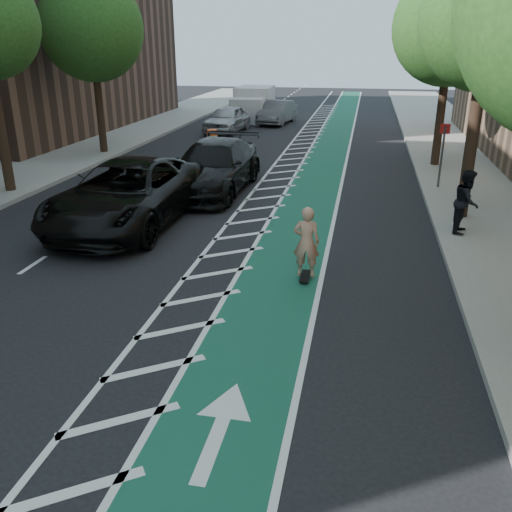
% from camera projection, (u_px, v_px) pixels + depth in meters
% --- Properties ---
extents(ground, '(120.00, 120.00, 0.00)m').
position_uv_depth(ground, '(109.00, 322.00, 10.85)').
color(ground, black).
rests_on(ground, ground).
extents(bike_lane, '(2.00, 90.00, 0.01)m').
position_uv_depth(bike_lane, '(310.00, 198.00, 19.42)').
color(bike_lane, '#17523D').
rests_on(bike_lane, ground).
extents(buffer_strip, '(1.40, 90.00, 0.01)m').
position_uv_depth(buffer_strip, '(269.00, 196.00, 19.69)').
color(buffer_strip, silver).
rests_on(buffer_strip, ground).
extents(sidewalk_right, '(5.00, 90.00, 0.15)m').
position_uv_depth(sidewalk_right, '(503.00, 206.00, 18.21)').
color(sidewalk_right, gray).
rests_on(sidewalk_right, ground).
extents(curb_right, '(0.12, 90.00, 0.16)m').
position_uv_depth(curb_right, '(427.00, 202.00, 18.65)').
color(curb_right, gray).
rests_on(curb_right, ground).
extents(curb_left, '(0.12, 90.00, 0.16)m').
position_uv_depth(curb_left, '(54.00, 183.00, 21.21)').
color(curb_left, gray).
rests_on(curb_left, ground).
extents(tree_r_c, '(4.20, 4.20, 7.90)m').
position_uv_depth(tree_r_c, '(492.00, 20.00, 14.57)').
color(tree_r_c, '#382619').
rests_on(tree_r_c, ground).
extents(tree_r_d, '(4.20, 4.20, 7.90)m').
position_uv_depth(tree_r_d, '(452.00, 27.00, 21.87)').
color(tree_r_d, '#382619').
rests_on(tree_r_d, ground).
extents(tree_l_d, '(4.20, 4.20, 7.90)m').
position_uv_depth(tree_l_d, '(90.00, 29.00, 24.73)').
color(tree_l_d, '#382619').
rests_on(tree_l_d, ground).
extents(sign_post, '(0.35, 0.08, 2.47)m').
position_uv_depth(sign_post, '(442.00, 155.00, 19.91)').
color(sign_post, '#4C4C4C').
rests_on(sign_post, ground).
extents(skateboard, '(0.21, 0.73, 0.10)m').
position_uv_depth(skateboard, '(305.00, 276.00, 12.77)').
color(skateboard, black).
rests_on(skateboard, ground).
extents(skateboarder, '(0.62, 0.41, 1.69)m').
position_uv_depth(skateboarder, '(306.00, 242.00, 12.46)').
color(skateboarder, tan).
rests_on(skateboarder, skateboard).
extents(suv_near, '(3.33, 6.92, 1.90)m').
position_uv_depth(suv_near, '(128.00, 194.00, 16.37)').
color(suv_near, black).
rests_on(suv_near, ground).
extents(suv_far, '(2.75, 6.35, 1.82)m').
position_uv_depth(suv_far, '(213.00, 167.00, 20.05)').
color(suv_far, black).
rests_on(suv_far, ground).
extents(car_silver, '(2.33, 4.86, 1.60)m').
position_uv_depth(car_silver, '(227.00, 119.00, 33.32)').
color(car_silver, '#A9AAAF').
rests_on(car_silver, ground).
extents(car_grey, '(2.20, 4.78, 1.52)m').
position_uv_depth(car_grey, '(277.00, 112.00, 36.72)').
color(car_grey, '#535458').
rests_on(car_grey, ground).
extents(pedestrian, '(0.90, 1.03, 1.81)m').
position_uv_depth(pedestrian, '(466.00, 202.00, 15.19)').
color(pedestrian, black).
rests_on(pedestrian, sidewalk_right).
extents(box_truck, '(2.50, 5.37, 2.22)m').
position_uv_depth(box_truck, '(253.00, 105.00, 38.53)').
color(box_truck, silver).
rests_on(box_truck, ground).
extents(barrel_a, '(0.58, 0.58, 0.80)m').
position_uv_depth(barrel_a, '(95.00, 229.00, 15.11)').
color(barrel_a, red).
rests_on(barrel_a, ground).
extents(barrel_b, '(0.59, 0.59, 0.81)m').
position_uv_depth(barrel_b, '(174.00, 185.00, 19.71)').
color(barrel_b, '#FF560D').
rests_on(barrel_b, ground).
extents(barrel_c, '(0.69, 0.69, 0.95)m').
position_uv_depth(barrel_c, '(212.00, 139.00, 28.42)').
color(barrel_c, '#E9470C').
rests_on(barrel_c, ground).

